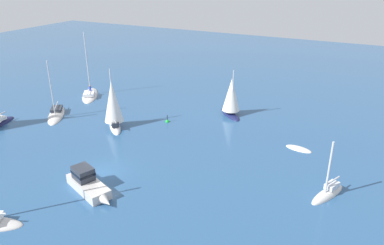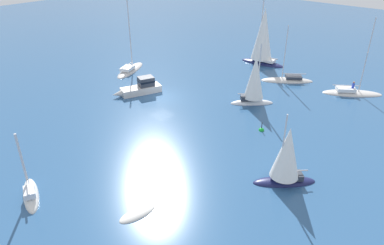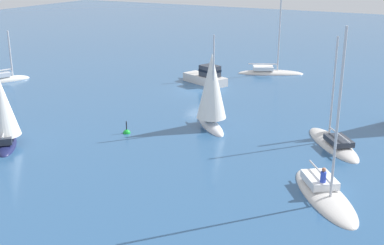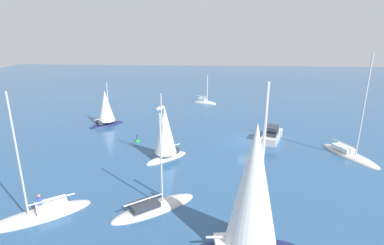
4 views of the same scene
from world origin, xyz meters
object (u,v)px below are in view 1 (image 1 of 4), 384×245
object	(u,v)px
sailboat_1	(113,107)
channel_buoy	(167,122)
tender	(299,149)
cabin_cruiser	(88,183)
ketch	(231,99)
yacht_1	(56,115)
yacht_2	(328,193)
sloop	(90,95)

from	to	relation	value
sailboat_1	channel_buoy	world-z (taller)	sailboat_1
tender	channel_buoy	distance (m)	16.65
tender	channel_buoy	world-z (taller)	channel_buoy
cabin_cruiser	channel_buoy	size ratio (longest dim) A/B	5.16
ketch	sailboat_1	bearing A→B (deg)	-92.25
channel_buoy	tender	bearing A→B (deg)	89.72
yacht_1	yacht_2	distance (m)	35.32
yacht_2	sloop	distance (m)	38.29
yacht_1	channel_buoy	xyz separation A→B (m)	(-4.79, 14.38, -0.08)
sailboat_1	yacht_1	size ratio (longest dim) A/B	0.96
cabin_cruiser	sailboat_1	world-z (taller)	sailboat_1
cabin_cruiser	sailboat_1	bearing A→B (deg)	139.87
tender	yacht_2	world-z (taller)	yacht_2
tender	yacht_1	world-z (taller)	yacht_1
tender	ketch	world-z (taller)	ketch
yacht_1	yacht_2	size ratio (longest dim) A/B	1.38
yacht_2	channel_buoy	xyz separation A→B (m)	(-7.77, -20.81, -0.14)
ketch	yacht_2	distance (m)	20.11
cabin_cruiser	sloop	size ratio (longest dim) A/B	0.63
yacht_1	tender	bearing A→B (deg)	60.93
sailboat_1	channel_buoy	xyz separation A→B (m)	(-4.34, 4.98, -2.65)
sailboat_1	tender	size ratio (longest dim) A/B	2.53
cabin_cruiser	yacht_2	bearing A→B (deg)	46.43
yacht_1	channel_buoy	size ratio (longest dim) A/B	6.58
sloop	channel_buoy	distance (m)	16.17
cabin_cruiser	yacht_2	size ratio (longest dim) A/B	1.08
sailboat_1	cabin_cruiser	bearing A→B (deg)	164.79
ketch	channel_buoy	world-z (taller)	ketch
tender	yacht_2	xyz separation A→B (m)	(7.69, 4.16, 0.15)
cabin_cruiser	ketch	size ratio (longest dim) A/B	0.96
sailboat_1	tender	bearing A→B (deg)	-122.69
tender	cabin_cruiser	bearing A→B (deg)	-121.44
sailboat_1	ketch	world-z (taller)	sailboat_1
yacht_1	channel_buoy	bearing A→B (deg)	70.71
cabin_cruiser	yacht_2	world-z (taller)	yacht_2
yacht_2	sloop	world-z (taller)	sloop
sloop	yacht_2	bearing A→B (deg)	-142.59
ketch	yacht_2	bearing A→B (deg)	1.90
ketch	channel_buoy	distance (m)	8.95
yacht_1	ketch	bearing A→B (deg)	79.80
ketch	sloop	distance (m)	22.32
yacht_2	tender	bearing A→B (deg)	-128.60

